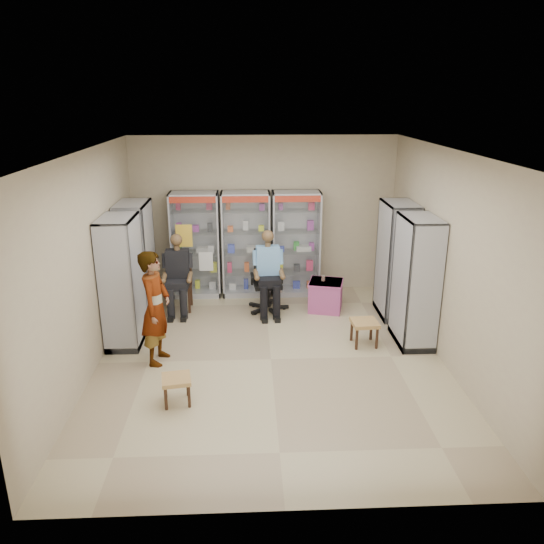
{
  "coord_description": "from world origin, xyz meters",
  "views": [
    {
      "loc": [
        -0.31,
        -6.98,
        3.7
      ],
      "look_at": [
        0.05,
        0.7,
        1.12
      ],
      "focal_mm": 35.0,
      "sensor_mm": 36.0,
      "label": 1
    }
  ],
  "objects_px": {
    "cabinet_left_near": "(122,282)",
    "woven_stool_b": "(177,390)",
    "wooden_chair": "(179,285)",
    "standing_man": "(156,308)",
    "cabinet_back_right": "(296,244)",
    "pink_trunk": "(326,296)",
    "seated_shopkeeper": "(268,274)",
    "office_chair": "(268,281)",
    "woven_stool_a": "(364,333)",
    "cabinet_right_near": "(416,282)",
    "cabinet_back_mid": "(246,244)",
    "cabinet_right_far": "(396,260)",
    "cabinet_left_far": "(137,260)",
    "cabinet_back_left": "(196,245)"
  },
  "relations": [
    {
      "from": "cabinet_right_far",
      "to": "wooden_chair",
      "type": "height_order",
      "value": "cabinet_right_far"
    },
    {
      "from": "cabinet_back_right",
      "to": "cabinet_right_far",
      "type": "xyz_separation_m",
      "value": [
        1.63,
        -1.13,
        0.0
      ]
    },
    {
      "from": "wooden_chair",
      "to": "woven_stool_b",
      "type": "distance_m",
      "value": 3.12
    },
    {
      "from": "pink_trunk",
      "to": "cabinet_left_near",
      "type": "bearing_deg",
      "value": -160.72
    },
    {
      "from": "cabinet_back_left",
      "to": "wooden_chair",
      "type": "distance_m",
      "value": 0.94
    },
    {
      "from": "cabinet_right_near",
      "to": "cabinet_right_far",
      "type": "bearing_deg",
      "value": 0.0
    },
    {
      "from": "office_chair",
      "to": "seated_shopkeeper",
      "type": "xyz_separation_m",
      "value": [
        0.0,
        -0.05,
        0.15
      ]
    },
    {
      "from": "cabinet_back_mid",
      "to": "cabinet_right_far",
      "type": "relative_size",
      "value": 1.0
    },
    {
      "from": "cabinet_back_left",
      "to": "office_chair",
      "type": "distance_m",
      "value": 1.63
    },
    {
      "from": "cabinet_right_far",
      "to": "pink_trunk",
      "type": "distance_m",
      "value": 1.4
    },
    {
      "from": "cabinet_back_left",
      "to": "seated_shopkeeper",
      "type": "xyz_separation_m",
      "value": [
        1.33,
        -0.89,
        -0.3
      ]
    },
    {
      "from": "cabinet_back_right",
      "to": "wooden_chair",
      "type": "bearing_deg",
      "value": -161.25
    },
    {
      "from": "office_chair",
      "to": "standing_man",
      "type": "xyz_separation_m",
      "value": [
        -1.66,
        -1.85,
        0.28
      ]
    },
    {
      "from": "office_chair",
      "to": "woven_stool_b",
      "type": "bearing_deg",
      "value": -117.03
    },
    {
      "from": "cabinet_back_left",
      "to": "pink_trunk",
      "type": "bearing_deg",
      "value": -20.33
    },
    {
      "from": "cabinet_back_left",
      "to": "cabinet_right_near",
      "type": "height_order",
      "value": "same"
    },
    {
      "from": "wooden_chair",
      "to": "woven_stool_a",
      "type": "xyz_separation_m",
      "value": [
        3.02,
        -1.58,
        -0.27
      ]
    },
    {
      "from": "cabinet_left_near",
      "to": "cabinet_back_left",
      "type": "bearing_deg",
      "value": 155.39
    },
    {
      "from": "standing_man",
      "to": "cabinet_left_far",
      "type": "bearing_deg",
      "value": 29.28
    },
    {
      "from": "cabinet_right_far",
      "to": "woven_stool_a",
      "type": "height_order",
      "value": "cabinet_right_far"
    },
    {
      "from": "cabinet_right_near",
      "to": "cabinet_left_near",
      "type": "bearing_deg",
      "value": 87.43
    },
    {
      "from": "office_chair",
      "to": "woven_stool_a",
      "type": "relative_size",
      "value": 2.8
    },
    {
      "from": "cabinet_back_mid",
      "to": "office_chair",
      "type": "xyz_separation_m",
      "value": [
        0.38,
        -0.84,
        -0.45
      ]
    },
    {
      "from": "cabinet_right_near",
      "to": "woven_stool_a",
      "type": "distance_m",
      "value": 1.11
    },
    {
      "from": "cabinet_right_near",
      "to": "woven_stool_b",
      "type": "relative_size",
      "value": 5.65
    },
    {
      "from": "office_chair",
      "to": "woven_stool_a",
      "type": "xyz_separation_m",
      "value": [
        1.44,
        -1.46,
        -0.35
      ]
    },
    {
      "from": "seated_shopkeeper",
      "to": "cabinet_left_far",
      "type": "bearing_deg",
      "value": 176.84
    },
    {
      "from": "cabinet_back_right",
      "to": "pink_trunk",
      "type": "xyz_separation_m",
      "value": [
        0.47,
        -0.88,
        -0.73
      ]
    },
    {
      "from": "cabinet_back_right",
      "to": "seated_shopkeeper",
      "type": "distance_m",
      "value": 1.1
    },
    {
      "from": "seated_shopkeeper",
      "to": "wooden_chair",
      "type": "bearing_deg",
      "value": 170.01
    },
    {
      "from": "cabinet_right_far",
      "to": "pink_trunk",
      "type": "bearing_deg",
      "value": 77.72
    },
    {
      "from": "cabinet_back_mid",
      "to": "pink_trunk",
      "type": "distance_m",
      "value": 1.82
    },
    {
      "from": "cabinet_left_near",
      "to": "woven_stool_b",
      "type": "height_order",
      "value": "cabinet_left_near"
    },
    {
      "from": "cabinet_back_right",
      "to": "cabinet_left_far",
      "type": "height_order",
      "value": "same"
    },
    {
      "from": "wooden_chair",
      "to": "standing_man",
      "type": "xyz_separation_m",
      "value": [
        -0.08,
        -1.96,
        0.37
      ]
    },
    {
      "from": "cabinet_right_far",
      "to": "office_chair",
      "type": "distance_m",
      "value": 2.27
    },
    {
      "from": "seated_shopkeeper",
      "to": "standing_man",
      "type": "relative_size",
      "value": 0.84
    },
    {
      "from": "cabinet_back_mid",
      "to": "seated_shopkeeper",
      "type": "height_order",
      "value": "cabinet_back_mid"
    },
    {
      "from": "cabinet_back_mid",
      "to": "pink_trunk",
      "type": "xyz_separation_m",
      "value": [
        1.42,
        -0.88,
        -0.73
      ]
    },
    {
      "from": "office_chair",
      "to": "cabinet_right_near",
      "type": "bearing_deg",
      "value": -36.37
    },
    {
      "from": "seated_shopkeeper",
      "to": "pink_trunk",
      "type": "bearing_deg",
      "value": -3.35
    },
    {
      "from": "standing_man",
      "to": "wooden_chair",
      "type": "bearing_deg",
      "value": 8.17
    },
    {
      "from": "cabinet_back_right",
      "to": "cabinet_left_near",
      "type": "distance_m",
      "value": 3.48
    },
    {
      "from": "seated_shopkeeper",
      "to": "woven_stool_b",
      "type": "relative_size",
      "value": 3.97
    },
    {
      "from": "office_chair",
      "to": "woven_stool_b",
      "type": "distance_m",
      "value": 3.26
    },
    {
      "from": "wooden_chair",
      "to": "standing_man",
      "type": "bearing_deg",
      "value": -92.44
    },
    {
      "from": "cabinet_back_left",
      "to": "seated_shopkeeper",
      "type": "relative_size",
      "value": 1.42
    },
    {
      "from": "woven_stool_b",
      "to": "standing_man",
      "type": "height_order",
      "value": "standing_man"
    },
    {
      "from": "cabinet_right_near",
      "to": "office_chair",
      "type": "bearing_deg",
      "value": 57.78
    },
    {
      "from": "cabinet_back_right",
      "to": "pink_trunk",
      "type": "bearing_deg",
      "value": -61.97
    }
  ]
}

